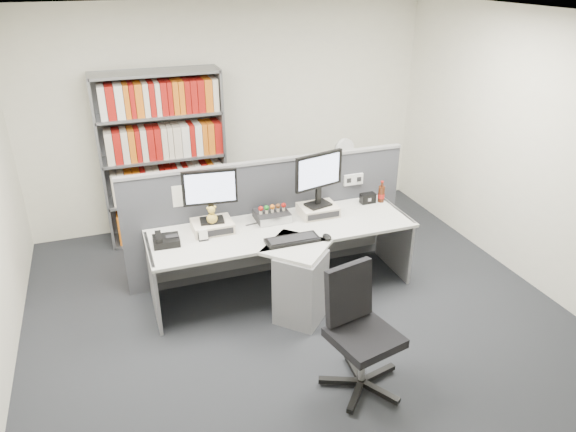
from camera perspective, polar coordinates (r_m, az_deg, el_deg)
name	(u,v)px	position (r m, az deg, el deg)	size (l,w,h in m)	color
ground	(312,337)	(4.96, 2.58, -12.75)	(5.50, 5.50, 0.00)	#2B2E33
room_shell	(317,148)	(4.10, 3.08, 7.30)	(5.04, 5.54, 2.72)	white
partition	(269,216)	(5.62, -2.01, 0.00)	(3.00, 0.08, 1.27)	#43454C
desk	(290,262)	(5.16, 0.21, -4.90)	(2.60, 1.20, 0.72)	silver
monitor_riser_left	(212,226)	(5.18, -8.08, -1.08)	(0.38, 0.31, 0.10)	beige
monitor_riser_right	(318,210)	(5.47, 3.22, 0.65)	(0.38, 0.31, 0.10)	beige
monitor_left	(210,191)	(5.03, -8.33, 2.61)	(0.51, 0.19, 0.52)	black
monitor_right	(319,175)	(5.32, 3.31, 4.40)	(0.54, 0.23, 0.56)	black
desktop_pc	(272,216)	(5.36, -1.73, 0.04)	(0.33, 0.30, 0.09)	black
figurines	(272,208)	(5.30, -1.69, 0.90)	(0.29, 0.05, 0.09)	beige
keyboard	(292,240)	(4.96, 0.46, -2.55)	(0.50, 0.19, 0.03)	black
mouse	(327,237)	(5.00, 4.19, -2.25)	(0.08, 0.12, 0.05)	black
desk_phone	(166,240)	(5.03, -12.95, -2.54)	(0.25, 0.23, 0.10)	black
desk_calendar	(203,235)	(5.03, -9.07, -2.07)	(0.09, 0.07, 0.11)	black
plush_toy	(212,216)	(5.09, -8.14, -0.01)	(0.10, 0.10, 0.18)	gold
speaker	(368,198)	(5.79, 8.52, 1.90)	(0.16, 0.09, 0.11)	black
cola_bottle	(381,194)	(5.83, 9.94, 2.33)	(0.07, 0.07, 0.24)	#3F190A
shelving_unit	(164,160)	(6.41, -13.13, 5.82)	(1.41, 0.40, 2.00)	gray
filing_cabinet	(342,200)	(6.78, 5.75, 1.76)	(0.45, 0.61, 0.70)	gray
desk_fan	(344,152)	(6.55, 6.00, 6.82)	(0.27, 0.16, 0.45)	white
office_chair	(358,327)	(4.22, 7.53, -11.68)	(0.66, 0.65, 1.00)	silver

